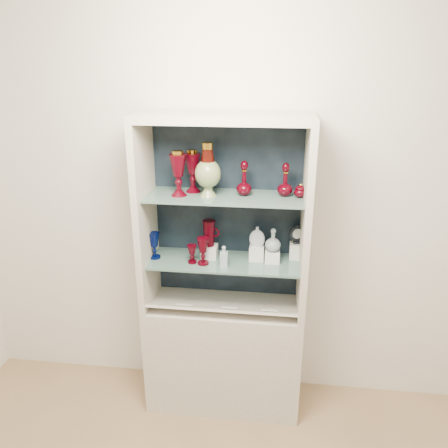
# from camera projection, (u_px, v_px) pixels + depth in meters

# --- Properties ---
(wall_back) EXTENTS (3.50, 0.02, 2.80)m
(wall_back) POSITION_uv_depth(u_px,v_px,m) (228.00, 197.00, 2.77)
(wall_back) COLOR silver
(wall_back) RESTS_ON ground
(cabinet_base) EXTENTS (1.00, 0.40, 0.75)m
(cabinet_base) POSITION_uv_depth(u_px,v_px,m) (224.00, 353.00, 2.93)
(cabinet_base) COLOR #BCB3A0
(cabinet_base) RESTS_ON ground
(cabinet_back_panel) EXTENTS (0.98, 0.02, 1.15)m
(cabinet_back_panel) POSITION_uv_depth(u_px,v_px,m) (228.00, 210.00, 2.77)
(cabinet_back_panel) COLOR black
(cabinet_back_panel) RESTS_ON cabinet_base
(cabinet_side_left) EXTENTS (0.04, 0.40, 1.15)m
(cabinet_side_left) POSITION_uv_depth(u_px,v_px,m) (146.00, 217.00, 2.65)
(cabinet_side_left) COLOR #BCB3A0
(cabinet_side_left) RESTS_ON cabinet_base
(cabinet_side_right) EXTENTS (0.04, 0.40, 1.15)m
(cabinet_side_right) POSITION_uv_depth(u_px,v_px,m) (306.00, 224.00, 2.54)
(cabinet_side_right) COLOR #BCB3A0
(cabinet_side_right) RESTS_ON cabinet_base
(cabinet_top_cap) EXTENTS (1.00, 0.40, 0.04)m
(cabinet_top_cap) POSITION_uv_depth(u_px,v_px,m) (224.00, 118.00, 2.39)
(cabinet_top_cap) COLOR #BCB3A0
(cabinet_top_cap) RESTS_ON cabinet_side_left
(shelf_lower) EXTENTS (0.92, 0.34, 0.01)m
(shelf_lower) POSITION_uv_depth(u_px,v_px,m) (224.00, 261.00, 2.71)
(shelf_lower) COLOR slate
(shelf_lower) RESTS_ON cabinet_side_left
(shelf_upper) EXTENTS (0.92, 0.34, 0.01)m
(shelf_upper) POSITION_uv_depth(u_px,v_px,m) (224.00, 197.00, 2.57)
(shelf_upper) COLOR slate
(shelf_upper) RESTS_ON cabinet_side_left
(label_ledge) EXTENTS (0.92, 0.17, 0.09)m
(label_ledge) POSITION_uv_depth(u_px,v_px,m) (222.00, 309.00, 2.68)
(label_ledge) COLOR #BCB3A0
(label_ledge) RESTS_ON cabinet_base
(label_card_0) EXTENTS (0.10, 0.06, 0.03)m
(label_card_0) POSITION_uv_depth(u_px,v_px,m) (229.00, 308.00, 2.67)
(label_card_0) COLOR white
(label_card_0) RESTS_ON label_ledge
(label_card_1) EXTENTS (0.10, 0.06, 0.03)m
(label_card_1) POSITION_uv_depth(u_px,v_px,m) (269.00, 310.00, 2.65)
(label_card_1) COLOR white
(label_card_1) RESTS_ON label_ledge
(label_card_2) EXTENTS (0.10, 0.06, 0.03)m
(label_card_2) POSITION_uv_depth(u_px,v_px,m) (184.00, 305.00, 2.71)
(label_card_2) COLOR white
(label_card_2) RESTS_ON label_ledge
(pedestal_lamp_left) EXTENTS (0.12, 0.12, 0.27)m
(pedestal_lamp_left) POSITION_uv_depth(u_px,v_px,m) (178.00, 173.00, 2.52)
(pedestal_lamp_left) COLOR #42020C
(pedestal_lamp_left) RESTS_ON shelf_upper
(pedestal_lamp_right) EXTENTS (0.12, 0.12, 0.25)m
(pedestal_lamp_right) POSITION_uv_depth(u_px,v_px,m) (193.00, 171.00, 2.60)
(pedestal_lamp_right) COLOR #42020C
(pedestal_lamp_right) RESTS_ON shelf_upper
(enamel_urn) EXTENTS (0.18, 0.18, 0.31)m
(enamel_urn) POSITION_uv_depth(u_px,v_px,m) (208.00, 170.00, 2.51)
(enamel_urn) COLOR #08430C
(enamel_urn) RESTS_ON shelf_upper
(ruby_decanter_a) EXTENTS (0.10, 0.10, 0.23)m
(ruby_decanter_a) POSITION_uv_depth(u_px,v_px,m) (244.00, 176.00, 2.53)
(ruby_decanter_a) COLOR #45010B
(ruby_decanter_a) RESTS_ON shelf_upper
(ruby_decanter_b) EXTENTS (0.09, 0.09, 0.21)m
(ruby_decanter_b) POSITION_uv_depth(u_px,v_px,m) (285.00, 179.00, 2.52)
(ruby_decanter_b) COLOR #45010B
(ruby_decanter_b) RESTS_ON shelf_upper
(lidded_bowl) EXTENTS (0.08, 0.08, 0.09)m
(lidded_bowl) POSITION_uv_depth(u_px,v_px,m) (300.00, 190.00, 2.52)
(lidded_bowl) COLOR #45010B
(lidded_bowl) RESTS_ON shelf_upper
(cobalt_goblet) EXTENTS (0.09, 0.09, 0.17)m
(cobalt_goblet) POSITION_uv_depth(u_px,v_px,m) (154.00, 245.00, 2.72)
(cobalt_goblet) COLOR #000938
(cobalt_goblet) RESTS_ON shelf_lower
(ruby_goblet_tall) EXTENTS (0.09, 0.09, 0.17)m
(ruby_goblet_tall) POSITION_uv_depth(u_px,v_px,m) (203.00, 251.00, 2.64)
(ruby_goblet_tall) COLOR #42020C
(ruby_goblet_tall) RESTS_ON shelf_lower
(ruby_goblet_small) EXTENTS (0.06, 0.06, 0.12)m
(ruby_goblet_small) POSITION_uv_depth(u_px,v_px,m) (192.00, 254.00, 2.66)
(ruby_goblet_small) COLOR #45010B
(ruby_goblet_small) RESTS_ON shelf_lower
(riser_ruby_pitcher) EXTENTS (0.10, 0.10, 0.08)m
(riser_ruby_pitcher) POSITION_uv_depth(u_px,v_px,m) (209.00, 251.00, 2.74)
(riser_ruby_pitcher) COLOR silver
(riser_ruby_pitcher) RESTS_ON shelf_lower
(ruby_pitcher) EXTENTS (0.14, 0.10, 0.17)m
(ruby_pitcher) POSITION_uv_depth(u_px,v_px,m) (209.00, 233.00, 2.70)
(ruby_pitcher) COLOR #42020C
(ruby_pitcher) RESTS_ON riser_ruby_pitcher
(clear_square_bottle) EXTENTS (0.05, 0.05, 0.13)m
(clear_square_bottle) POSITION_uv_depth(u_px,v_px,m) (224.00, 256.00, 2.61)
(clear_square_bottle) COLOR #90A1A6
(clear_square_bottle) RESTS_ON shelf_lower
(riser_flat_flask) EXTENTS (0.09, 0.09, 0.09)m
(riser_flat_flask) POSITION_uv_depth(u_px,v_px,m) (257.00, 253.00, 2.71)
(riser_flat_flask) COLOR silver
(riser_flat_flask) RESTS_ON shelf_lower
(flat_flask) EXTENTS (0.09, 0.04, 0.13)m
(flat_flask) POSITION_uv_depth(u_px,v_px,m) (257.00, 236.00, 2.67)
(flat_flask) COLOR silver
(flat_flask) RESTS_ON riser_flat_flask
(riser_clear_round_decanter) EXTENTS (0.09, 0.09, 0.07)m
(riser_clear_round_decanter) POSITION_uv_depth(u_px,v_px,m) (272.00, 256.00, 2.69)
(riser_clear_round_decanter) COLOR silver
(riser_clear_round_decanter) RESTS_ON shelf_lower
(clear_round_decanter) EXTENTS (0.11, 0.11, 0.14)m
(clear_round_decanter) POSITION_uv_depth(u_px,v_px,m) (273.00, 240.00, 2.65)
(clear_round_decanter) COLOR #90A1A6
(clear_round_decanter) RESTS_ON riser_clear_round_decanter
(riser_cameo_medallion) EXTENTS (0.08, 0.08, 0.10)m
(riser_cameo_medallion) POSITION_uv_depth(u_px,v_px,m) (296.00, 251.00, 2.73)
(riser_cameo_medallion) COLOR silver
(riser_cameo_medallion) RESTS_ON shelf_lower
(cameo_medallion) EXTENTS (0.11, 0.07, 0.12)m
(cameo_medallion) POSITION_uv_depth(u_px,v_px,m) (297.00, 234.00, 2.69)
(cameo_medallion) COLOR black
(cameo_medallion) RESTS_ON riser_cameo_medallion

